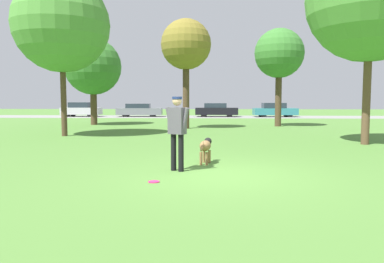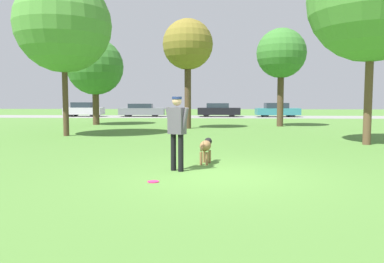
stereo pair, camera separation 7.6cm
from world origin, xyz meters
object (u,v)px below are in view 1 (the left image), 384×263
object	(u,v)px
person	(177,127)
dog	(206,146)
parked_car_teal	(275,110)
tree_mid_center	(186,45)
tree_far_left	(93,67)
frisbee	(154,182)
tree_near_left	(61,25)
parked_car_grey	(139,110)
tree_far_right	(279,54)
parked_car_black	(217,110)
parked_car_silver	(81,110)

from	to	relation	value
person	dog	distance (m)	1.40
person	parked_car_teal	size ratio (longest dim) A/B	0.41
tree_mid_center	tree_far_left	bearing A→B (deg)	154.88
tree_far_left	person	bearing A→B (deg)	-66.50
frisbee	tree_near_left	distance (m)	12.27
parked_car_grey	person	bearing A→B (deg)	-80.38
tree_mid_center	tree_far_right	bearing A→B (deg)	20.05
person	frisbee	bearing A→B (deg)	-74.28
tree_far_left	tree_near_left	bearing A→B (deg)	-82.33
person	dog	bearing A→B (deg)	91.17
person	tree_near_left	xyz separation A→B (m)	(-6.02, 8.38, 4.07)
dog	tree_near_left	size ratio (longest dim) A/B	0.14
parked_car_black	parked_car_teal	xyz separation A→B (m)	(5.77, -0.01, 0.00)
tree_mid_center	parked_car_teal	distance (m)	17.82
tree_near_left	parked_car_teal	distance (m)	24.67
parked_car_teal	tree_mid_center	bearing A→B (deg)	-119.29
tree_far_right	tree_near_left	size ratio (longest dim) A/B	0.84
parked_car_grey	tree_mid_center	bearing A→B (deg)	-72.43
tree_mid_center	parked_car_black	world-z (taller)	tree_mid_center
tree_near_left	parked_car_teal	world-z (taller)	tree_near_left
frisbee	tree_mid_center	size ratio (longest dim) A/B	0.04
parked_car_teal	tree_near_left	bearing A→B (deg)	-125.44
parked_car_black	parked_car_teal	distance (m)	5.77
person	tree_far_left	bearing A→B (deg)	146.17
frisbee	tree_mid_center	distance (m)	15.29
tree_near_left	parked_car_silver	bearing A→B (deg)	107.09
dog	tree_far_right	xyz separation A→B (m)	(4.48, 14.29, 4.11)
parked_car_silver	parked_car_teal	bearing A→B (deg)	2.19
parked_car_teal	parked_car_grey	bearing A→B (deg)	178.58
person	tree_mid_center	world-z (taller)	tree_mid_center
parked_car_grey	tree_near_left	bearing A→B (deg)	-92.07
dog	tree_far_left	distance (m)	17.42
tree_mid_center	parked_car_silver	world-z (taller)	tree_mid_center
frisbee	tree_far_right	world-z (taller)	tree_far_right
parked_car_grey	dog	bearing A→B (deg)	-78.60
tree_mid_center	parked_car_teal	size ratio (longest dim) A/B	1.48
tree_far_left	parked_car_black	size ratio (longest dim) A/B	1.37
dog	frisbee	bearing A→B (deg)	166.06
parked_car_teal	parked_car_black	bearing A→B (deg)	177.60
frisbee	tree_mid_center	world-z (taller)	tree_mid_center
tree_far_left	tree_far_right	world-z (taller)	tree_far_right
frisbee	parked_car_silver	xyz separation A→B (m)	(-11.80, 29.65, 0.70)
tree_mid_center	parked_car_grey	distance (m)	16.78
dog	parked_car_grey	distance (m)	28.28
dog	tree_near_left	bearing A→B (deg)	52.69
parked_car_silver	frisbee	bearing A→B (deg)	-67.00
person	tree_mid_center	bearing A→B (deg)	125.35
person	parked_car_silver	bearing A→B (deg)	145.87
tree_far_left	dog	bearing A→B (deg)	-63.01
tree_mid_center	parked_car_black	bearing A→B (deg)	82.31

